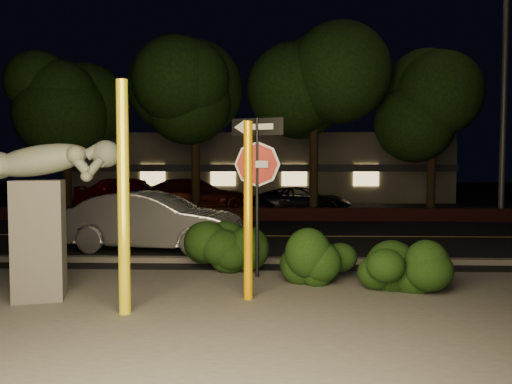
# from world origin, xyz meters

# --- Properties ---
(ground) EXTENTS (90.00, 90.00, 0.00)m
(ground) POSITION_xyz_m (0.00, 10.00, 0.00)
(ground) COLOR black
(ground) RESTS_ON ground
(patio) EXTENTS (14.00, 6.00, 0.02)m
(patio) POSITION_xyz_m (0.00, -1.00, 0.01)
(patio) COLOR #4C4944
(patio) RESTS_ON ground
(road) EXTENTS (80.00, 8.00, 0.01)m
(road) POSITION_xyz_m (0.00, 7.00, 0.01)
(road) COLOR black
(road) RESTS_ON ground
(lane_marking) EXTENTS (80.00, 0.12, 0.00)m
(lane_marking) POSITION_xyz_m (0.00, 7.00, 0.02)
(lane_marking) COLOR #C6BB4F
(lane_marking) RESTS_ON road
(curb) EXTENTS (80.00, 0.25, 0.12)m
(curb) POSITION_xyz_m (0.00, 2.90, 0.06)
(curb) COLOR #4C4944
(curb) RESTS_ON ground
(brick_wall) EXTENTS (40.00, 0.35, 0.50)m
(brick_wall) POSITION_xyz_m (0.00, 11.30, 0.25)
(brick_wall) COLOR #421715
(brick_wall) RESTS_ON ground
(parking_lot) EXTENTS (40.00, 12.00, 0.01)m
(parking_lot) POSITION_xyz_m (0.00, 17.00, 0.01)
(parking_lot) COLOR black
(parking_lot) RESTS_ON ground
(building) EXTENTS (22.00, 10.20, 4.00)m
(building) POSITION_xyz_m (0.00, 24.99, 2.00)
(building) COLOR #676152
(building) RESTS_ON ground
(tree_far_a) EXTENTS (4.60, 4.60, 7.43)m
(tree_far_a) POSITION_xyz_m (-8.00, 13.00, 5.34)
(tree_far_a) COLOR black
(tree_far_a) RESTS_ON ground
(tree_far_b) EXTENTS (5.20, 5.20, 8.41)m
(tree_far_b) POSITION_xyz_m (-2.50, 13.20, 6.05)
(tree_far_b) COLOR black
(tree_far_b) RESTS_ON ground
(tree_far_c) EXTENTS (4.80, 4.80, 7.84)m
(tree_far_c) POSITION_xyz_m (2.50, 12.80, 5.66)
(tree_far_c) COLOR black
(tree_far_c) RESTS_ON ground
(tree_far_d) EXTENTS (4.40, 4.40, 7.42)m
(tree_far_d) POSITION_xyz_m (7.50, 13.30, 5.42)
(tree_far_d) COLOR black
(tree_far_d) RESTS_ON ground
(yellow_pole_left) EXTENTS (0.17, 0.17, 3.37)m
(yellow_pole_left) POSITION_xyz_m (-1.33, -1.00, 1.68)
(yellow_pole_left) COLOR yellow
(yellow_pole_left) RESTS_ON ground
(yellow_pole_right) EXTENTS (0.14, 0.14, 2.85)m
(yellow_pole_right) POSITION_xyz_m (0.41, -0.16, 1.43)
(yellow_pole_right) COLOR #F7A900
(yellow_pole_right) RESTS_ON ground
(signpost) EXTENTS (0.99, 0.34, 3.05)m
(signpost) POSITION_xyz_m (0.50, 1.45, 2.17)
(signpost) COLOR black
(signpost) RESTS_ON ground
(sculpture) EXTENTS (2.39, 1.27, 2.57)m
(sculpture) POSITION_xyz_m (-2.91, -0.18, 1.59)
(sculpture) COLOR #4C4944
(sculpture) RESTS_ON ground
(hedge_center) EXTENTS (2.22, 1.22, 1.11)m
(hedge_center) POSITION_xyz_m (-0.08, 1.91, 0.55)
(hedge_center) COLOR black
(hedge_center) RESTS_ON ground
(hedge_right) EXTENTS (1.75, 1.09, 1.08)m
(hedge_right) POSITION_xyz_m (1.67, 1.04, 0.54)
(hedge_right) COLOR black
(hedge_right) RESTS_ON ground
(hedge_far_right) EXTENTS (1.71, 1.26, 1.08)m
(hedge_far_right) POSITION_xyz_m (2.91, 0.47, 0.54)
(hedge_far_right) COLOR black
(hedge_far_right) RESTS_ON ground
(streetlight) EXTENTS (1.57, 0.86, 11.10)m
(streetlight) POSITION_xyz_m (9.56, 11.74, 6.61)
(streetlight) COLOR #4F4F54
(streetlight) RESTS_ON ground
(silver_sedan) EXTENTS (4.68, 2.20, 1.48)m
(silver_sedan) POSITION_xyz_m (-2.22, 4.39, 0.74)
(silver_sedan) COLOR #B3B2B7
(silver_sedan) RESTS_ON ground
(parked_car_red) EXTENTS (5.08, 2.36, 1.68)m
(parked_car_red) POSITION_xyz_m (-5.70, 14.59, 0.84)
(parked_car_red) COLOR maroon
(parked_car_red) RESTS_ON ground
(parked_car_darkred) EXTENTS (5.65, 3.51, 1.53)m
(parked_car_darkred) POSITION_xyz_m (-2.78, 15.02, 0.76)
(parked_car_darkred) COLOR #3C0D04
(parked_car_darkred) RESTS_ON ground
(parked_car_dark) EXTENTS (4.67, 2.95, 1.20)m
(parked_car_dark) POSITION_xyz_m (2.07, 13.85, 0.60)
(parked_car_dark) COLOR black
(parked_car_dark) RESTS_ON ground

